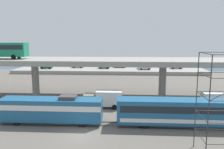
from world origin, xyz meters
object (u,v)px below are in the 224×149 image
object	(u,v)px
parked_car_0	(143,67)
parked_car_6	(104,67)
train_locomotive	(46,108)
parked_car_5	(120,66)
service_truck_west	(104,99)
parked_car_4	(176,67)
parked_car_1	(145,68)
parked_car_2	(46,67)
train_coach_lead	(195,111)
service_truck_east	(221,100)
scaffolding_tower	(221,103)
parked_car_3	(78,66)

from	to	relation	value
parked_car_0	parked_car_6	world-z (taller)	same
train_locomotive	parked_car_5	distance (m)	55.03
service_truck_west	parked_car_6	world-z (taller)	service_truck_west
service_truck_west	parked_car_4	xyz separation A→B (m)	(22.20, 44.23, 0.36)
train_locomotive	parked_car_5	bearing A→B (deg)	-99.76
parked_car_1	parked_car_4	world-z (taller)	same
parked_car_0	parked_car_2	size ratio (longest dim) A/B	0.98
parked_car_4	train_coach_lead	bearing A→B (deg)	-99.42
train_coach_lead	service_truck_east	xyz separation A→B (m)	(6.82, 7.98, -0.53)
parked_car_5	train_coach_lead	bearing A→B (deg)	102.39
train_locomotive	parked_car_0	distance (m)	54.70
service_truck_east	parked_car_5	world-z (taller)	service_truck_east
train_locomotive	parked_car_0	world-z (taller)	train_locomotive
parked_car_6	service_truck_west	bearing A→B (deg)	95.43
parked_car_0	scaffolding_tower	bearing A→B (deg)	93.14
train_locomotive	parked_car_1	xyz separation A→B (m)	(18.33, 49.03, -0.19)
scaffolding_tower	parked_car_2	world-z (taller)	scaffolding_tower
service_truck_east	parked_car_5	bearing A→B (deg)	112.05
parked_car_5	parked_car_6	distance (m)	6.61
train_coach_lead	parked_car_3	bearing A→B (deg)	-62.23
scaffolding_tower	parked_car_4	bearing A→B (deg)	81.89
parked_car_2	parked_car_4	size ratio (longest dim) A/B	0.98
parked_car_3	parked_car_6	world-z (taller)	same
parked_car_4	service_truck_west	bearing A→B (deg)	-116.66
train_coach_lead	parked_car_2	xyz separation A→B (m)	(-38.65, 49.45, -0.17)
parked_car_6	parked_car_5	bearing A→B (deg)	-149.55
parked_car_2	service_truck_east	bearing A→B (deg)	137.64
parked_car_1	parked_car_6	distance (m)	14.82
service_truck_west	parked_car_5	world-z (taller)	service_truck_west
service_truck_east	parked_car_2	world-z (taller)	service_truck_east
parked_car_0	parked_car_1	distance (m)	2.65
service_truck_west	parked_car_3	bearing A→B (deg)	-72.34
parked_car_5	parked_car_2	bearing A→B (deg)	10.15
train_locomotive	parked_car_1	world-z (taller)	train_locomotive
scaffolding_tower	parked_car_5	size ratio (longest dim) A/B	2.50
service_truck_west	scaffolding_tower	bearing A→B (deg)	129.86
parked_car_1	parked_car_5	xyz separation A→B (m)	(-9.00, 5.21, 0.00)
parked_car_0	parked_car_2	xyz separation A→B (m)	(-35.40, -2.20, 0.00)
parked_car_2	parked_car_4	bearing A→B (deg)	-176.66
service_truck_east	parked_car_1	xyz separation A→B (m)	(-9.73, 41.04, 0.36)
scaffolding_tower	parked_car_2	distance (m)	69.61
service_truck_east	parked_car_0	world-z (taller)	service_truck_east
parked_car_3	parked_car_5	xyz separation A→B (m)	(15.91, 1.39, -0.00)
train_locomotive	service_truck_east	xyz separation A→B (m)	(28.06, 7.98, -0.56)
train_locomotive	service_truck_west	bearing A→B (deg)	-133.97
parked_car_0	parked_car_4	size ratio (longest dim) A/B	0.97
service_truck_west	parked_car_6	size ratio (longest dim) A/B	1.66
service_truck_west	parked_car_0	xyz separation A→B (m)	(10.29, 43.67, 0.36)
parked_car_1	parked_car_3	distance (m)	25.20
train_locomotive	parked_car_4	size ratio (longest dim) A/B	3.59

